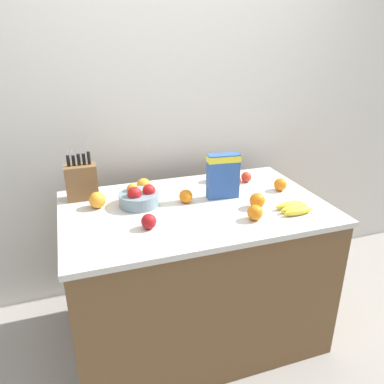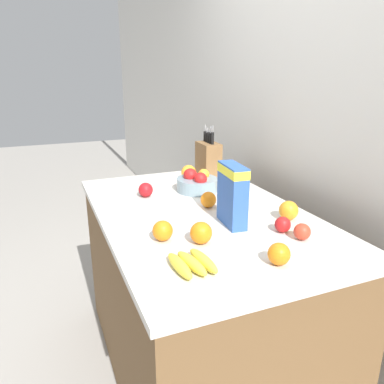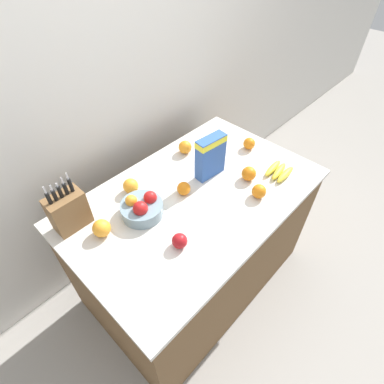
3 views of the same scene
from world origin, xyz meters
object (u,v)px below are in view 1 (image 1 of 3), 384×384
apple_middle (236,180)px  orange_near_bowl (97,200)px  banana_bunch (294,208)px  orange_mid_right (214,175)px  knife_block (81,181)px  orange_mid_left (186,196)px  orange_front_right (144,185)px  cereal_box (223,174)px  orange_front_center (255,213)px  fruit_bowl (139,197)px  apple_rear (149,221)px  apple_rightmost (246,177)px  orange_front_left (257,201)px  orange_back_center (280,185)px

apple_middle → orange_near_bowl: 0.86m
banana_bunch → orange_mid_right: bearing=113.0°
knife_block → orange_mid_left: (0.54, -0.25, -0.07)m
orange_front_right → orange_mid_right: bearing=4.1°
cereal_box → orange_front_center: bearing=-76.8°
cereal_box → fruit_bowl: bearing=-179.9°
knife_block → apple_rear: (0.28, -0.48, -0.07)m
fruit_bowl → banana_bunch: bearing=-24.4°
orange_near_bowl → banana_bunch: bearing=-21.3°
apple_rightmost → orange_near_bowl: bearing=-174.4°
apple_middle → orange_mid_left: size_ratio=0.85×
knife_block → orange_mid_right: (0.82, 0.01, -0.06)m
orange_mid_left → cereal_box: bearing=1.2°
knife_block → orange_front_left: 0.99m
orange_mid_left → orange_near_bowl: 0.48m
apple_rear → orange_back_center: (0.86, 0.22, 0.00)m
orange_near_bowl → orange_front_left: size_ratio=1.06×
orange_back_center → orange_front_left: 0.30m
apple_rightmost → orange_mid_right: bearing=158.3°
orange_front_center → orange_near_bowl: 0.85m
knife_block → banana_bunch: knife_block is taller
orange_front_center → orange_near_bowl: bearing=151.4°
knife_block → orange_mid_left: 0.60m
fruit_bowl → orange_front_right: 0.19m
apple_rear → apple_middle: (0.64, 0.39, -0.01)m
orange_mid_right → apple_rear: bearing=-137.5°
fruit_bowl → orange_front_left: fruit_bowl is taller
cereal_box → orange_mid_right: cereal_box is taller
cereal_box → orange_front_left: (0.12, -0.19, -0.10)m
fruit_bowl → orange_front_right: bearing=70.1°
orange_front_center → orange_front_left: orange_front_left is taller
orange_front_right → orange_back_center: bearing=-16.9°
orange_front_right → banana_bunch: bearing=-36.5°
cereal_box → apple_middle: 0.24m
orange_mid_left → orange_front_left: size_ratio=0.90×
orange_mid_right → apple_rightmost: bearing=-21.7°
orange_mid_left → orange_front_right: size_ratio=0.89×
orange_front_right → orange_mid_right: size_ratio=1.02×
apple_middle → cereal_box: bearing=-135.5°
apple_middle → orange_front_left: size_ratio=0.77×
orange_back_center → apple_rightmost: bearing=123.4°
apple_rightmost → knife_block: bearing=176.2°
fruit_bowl → apple_rear: fruit_bowl is taller
banana_bunch → orange_front_right: size_ratio=2.10×
apple_middle → orange_back_center: size_ratio=0.85×
knife_block → orange_near_bowl: bearing=-67.0°
apple_middle → orange_front_left: 0.35m
apple_rear → orange_front_left: orange_front_left is taller
cereal_box → apple_rightmost: bearing=42.1°
knife_block → orange_front_left: (0.89, -0.44, -0.06)m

